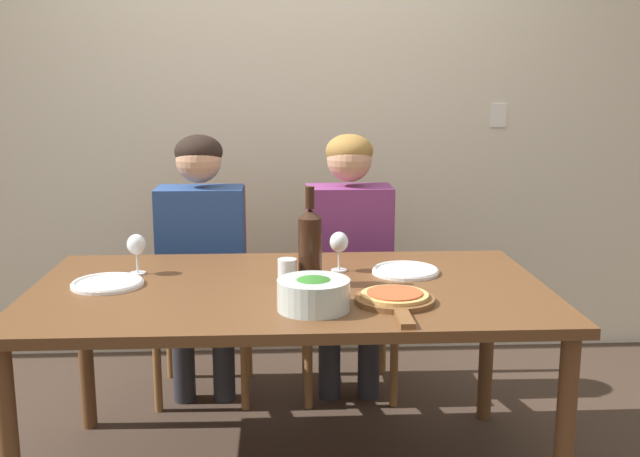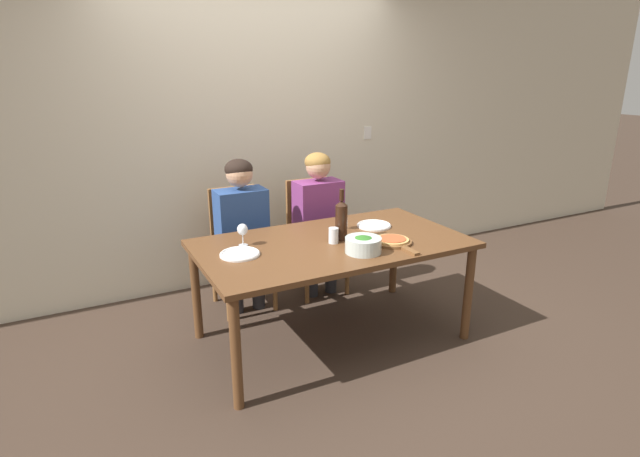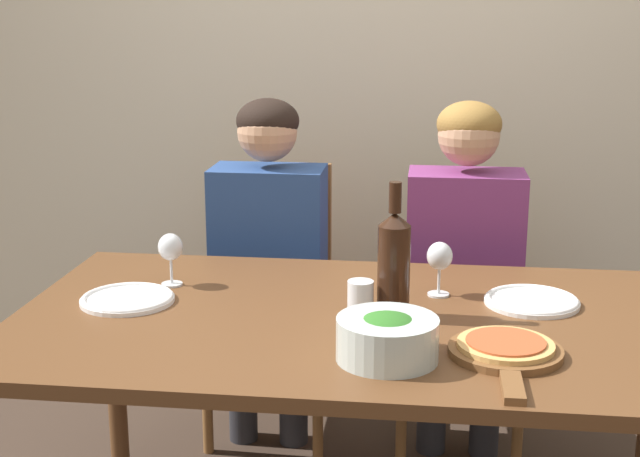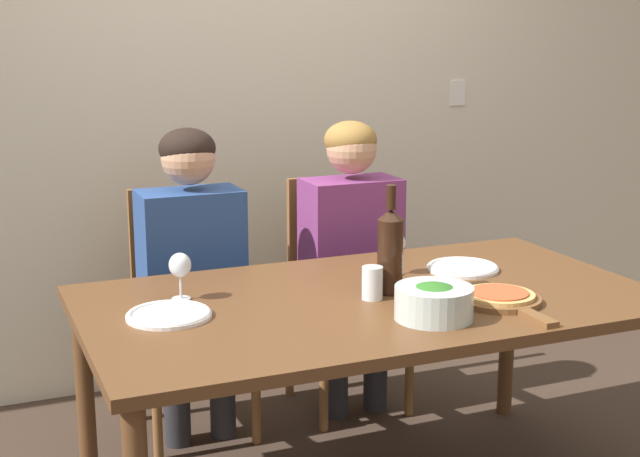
% 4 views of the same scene
% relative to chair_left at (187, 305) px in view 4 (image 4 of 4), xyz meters
% --- Properties ---
extents(back_wall, '(10.00, 0.06, 2.70)m').
position_rel_chair_left_xyz_m(back_wall, '(0.38, 0.49, 0.85)').
color(back_wall, beige).
rests_on(back_wall, ground).
extents(dining_table, '(1.80, 1.00, 0.73)m').
position_rel_chair_left_xyz_m(dining_table, '(0.38, -0.85, 0.16)').
color(dining_table, brown).
rests_on(dining_table, ground).
extents(chair_left, '(0.42, 0.42, 0.95)m').
position_rel_chair_left_xyz_m(chair_left, '(0.00, 0.00, 0.00)').
color(chair_left, brown).
rests_on(chair_left, ground).
extents(chair_right, '(0.42, 0.42, 0.95)m').
position_rel_chair_left_xyz_m(chair_right, '(0.66, 0.00, 0.00)').
color(chair_right, brown).
rests_on(chair_right, ground).
extents(person_woman, '(0.47, 0.51, 1.20)m').
position_rel_chair_left_xyz_m(person_woman, '(0.00, -0.12, 0.22)').
color(person_woman, '#28282D').
rests_on(person_woman, ground).
extents(person_man, '(0.47, 0.51, 1.20)m').
position_rel_chair_left_xyz_m(person_man, '(0.66, -0.12, 0.22)').
color(person_man, '#28282D').
rests_on(person_man, ground).
extents(wine_bottle, '(0.08, 0.08, 0.35)m').
position_rel_chair_left_xyz_m(wine_bottle, '(0.46, -0.84, 0.38)').
color(wine_bottle, black).
rests_on(wine_bottle, dining_table).
extents(broccoli_bowl, '(0.23, 0.23, 0.11)m').
position_rel_chair_left_xyz_m(broccoli_bowl, '(0.46, -1.12, 0.28)').
color(broccoli_bowl, silver).
rests_on(broccoli_bowl, dining_table).
extents(dinner_plate_left, '(0.25, 0.25, 0.02)m').
position_rel_chair_left_xyz_m(dinner_plate_left, '(-0.25, -0.81, 0.24)').
color(dinner_plate_left, white).
rests_on(dinner_plate_left, dining_table).
extents(dinner_plate_right, '(0.25, 0.25, 0.02)m').
position_rel_chair_left_xyz_m(dinner_plate_right, '(0.82, -0.69, 0.24)').
color(dinner_plate_right, white).
rests_on(dinner_plate_right, dining_table).
extents(pizza_on_board, '(0.26, 0.40, 0.04)m').
position_rel_chair_left_xyz_m(pizza_on_board, '(0.72, -1.07, 0.25)').
color(pizza_on_board, brown).
rests_on(pizza_on_board, dining_table).
extents(wine_glass_left, '(0.07, 0.07, 0.15)m').
position_rel_chair_left_xyz_m(wine_glass_left, '(-0.18, -0.65, 0.34)').
color(wine_glass_left, silver).
rests_on(wine_glass_left, dining_table).
extents(wine_glass_right, '(0.07, 0.07, 0.15)m').
position_rel_chair_left_xyz_m(wine_glass_right, '(0.57, -0.65, 0.34)').
color(wine_glass_right, silver).
rests_on(wine_glass_right, dining_table).
extents(water_tumbler, '(0.07, 0.07, 0.10)m').
position_rel_chair_left_xyz_m(water_tumbler, '(0.38, -0.88, 0.28)').
color(water_tumbler, silver).
rests_on(water_tumbler, dining_table).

